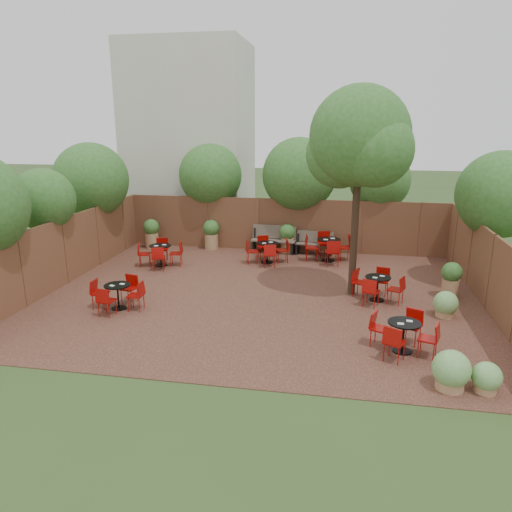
# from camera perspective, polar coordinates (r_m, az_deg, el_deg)

# --- Properties ---
(ground) EXTENTS (80.00, 80.00, 0.00)m
(ground) POSITION_cam_1_polar(r_m,az_deg,el_deg) (13.64, 0.64, -4.65)
(ground) COLOR #354F23
(ground) RESTS_ON ground
(courtyard_paving) EXTENTS (12.00, 10.00, 0.02)m
(courtyard_paving) POSITION_cam_1_polar(r_m,az_deg,el_deg) (13.64, 0.64, -4.61)
(courtyard_paving) COLOR #381E16
(courtyard_paving) RESTS_ON ground
(fence_back) EXTENTS (12.00, 0.08, 2.00)m
(fence_back) POSITION_cam_1_polar(r_m,az_deg,el_deg) (18.14, 3.28, 3.71)
(fence_back) COLOR #4D2C1C
(fence_back) RESTS_ON ground
(fence_left) EXTENTS (0.08, 10.00, 2.00)m
(fence_left) POSITION_cam_1_polar(r_m,az_deg,el_deg) (15.46, -21.85, 0.52)
(fence_left) COLOR #4D2C1C
(fence_left) RESTS_ON ground
(fence_right) EXTENTS (0.08, 10.00, 2.00)m
(fence_right) POSITION_cam_1_polar(r_m,az_deg,el_deg) (13.72, 26.21, -1.78)
(fence_right) COLOR #4D2C1C
(fence_right) RESTS_ON ground
(neighbour_building) EXTENTS (5.00, 4.00, 8.00)m
(neighbour_building) POSITION_cam_1_polar(r_m,az_deg,el_deg) (21.67, -7.81, 13.51)
(neighbour_building) COLOR beige
(neighbour_building) RESTS_ON ground
(overhang_foliage) EXTENTS (15.84, 10.79, 2.80)m
(overhang_foliage) POSITION_cam_1_polar(r_m,az_deg,el_deg) (16.18, -3.07, 8.58)
(overhang_foliage) COLOR #2C601F
(overhang_foliage) RESTS_ON ground
(courtyard_tree) EXTENTS (2.79, 2.69, 5.69)m
(courtyard_tree) POSITION_cam_1_polar(r_m,az_deg,el_deg) (13.12, 12.20, 13.02)
(courtyard_tree) COLOR black
(courtyard_tree) RESTS_ON courtyard_paving
(park_bench_left) EXTENTS (1.66, 0.61, 1.01)m
(park_bench_left) POSITION_cam_1_polar(r_m,az_deg,el_deg) (17.92, 2.12, 2.07)
(park_bench_left) COLOR brown
(park_bench_left) RESTS_ON courtyard_paving
(park_bench_right) EXTENTS (1.42, 0.62, 0.85)m
(park_bench_right) POSITION_cam_1_polar(r_m,az_deg,el_deg) (17.79, 7.02, 1.58)
(park_bench_right) COLOR brown
(park_bench_right) RESTS_ON courtyard_paving
(bistro_tables) EXTENTS (8.85, 8.31, 0.92)m
(bistro_tables) POSITION_cam_1_polar(r_m,az_deg,el_deg) (14.56, 2.15, -1.53)
(bistro_tables) COLOR black
(bistro_tables) RESTS_ON courtyard_paving
(planters) EXTENTS (10.88, 4.59, 1.13)m
(planters) POSITION_cam_1_polar(r_m,az_deg,el_deg) (17.28, -0.83, 1.82)
(planters) COLOR #9D774E
(planters) RESTS_ON courtyard_paving
(low_shrubs) EXTENTS (1.23, 4.21, 0.74)m
(low_shrubs) POSITION_cam_1_polar(r_m,az_deg,el_deg) (10.67, 22.70, -9.86)
(low_shrubs) COLOR #9D774E
(low_shrubs) RESTS_ON courtyard_paving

